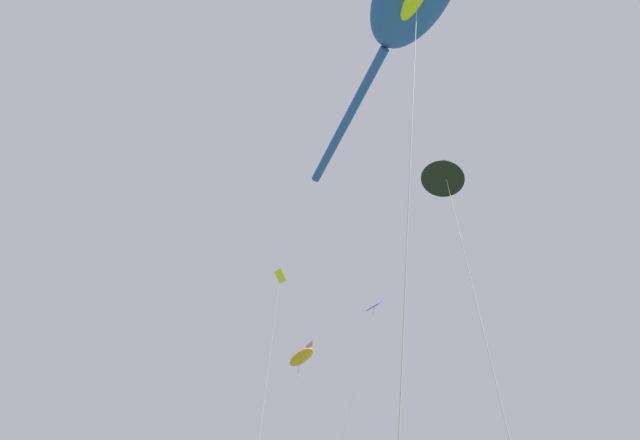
{
  "coord_description": "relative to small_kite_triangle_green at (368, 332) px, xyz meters",
  "views": [
    {
      "loc": [
        -5.78,
        3.07,
        1.39
      ],
      "look_at": [
        -1.95,
        9.61,
        9.4
      ],
      "focal_mm": 28.83,
      "sensor_mm": 36.0,
      "label": 1
    }
  ],
  "objects": [
    {
      "name": "small_kite_triangle_green",
      "position": [
        0.0,
        0.0,
        0.0
      ],
      "size": [
        3.51,
        4.36,
        16.98
      ],
      "rotation": [
        0.0,
        0.0,
        -2.71
      ],
      "color": "blue",
      "rests_on": "ground"
    },
    {
      "name": "small_kite_streamer_purple",
      "position": [
        -5.85,
        -4.36,
        -5.57
      ],
      "size": [
        1.42,
        1.93,
        10.03
      ],
      "rotation": [
        0.0,
        0.0,
        1.54
      ],
      "color": "orange",
      "rests_on": "ground"
    },
    {
      "name": "small_kite_diamond_red",
      "position": [
        -2.5,
        5.02,
        4.4
      ],
      "size": [
        2.68,
        3.79,
        22.02
      ],
      "rotation": [
        0.0,
        0.0,
        0.39
      ],
      "color": "yellow",
      "rests_on": "ground"
    },
    {
      "name": "small_kite_bird_shape",
      "position": [
        -4.96,
        -10.69,
        -2.75
      ],
      "size": [
        2.08,
        1.38,
        13.2
      ],
      "rotation": [
        0.0,
        0.0,
        1.38
      ],
      "color": "black",
      "rests_on": "ground"
    },
    {
      "name": "small_kite_delta_white",
      "position": [
        0.01,
        5.67,
        -0.8
      ],
      "size": [
        1.64,
        2.51,
        17.62
      ],
      "rotation": [
        0.0,
        0.0,
        2.71
      ],
      "color": "pink",
      "rests_on": "ground"
    }
  ]
}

